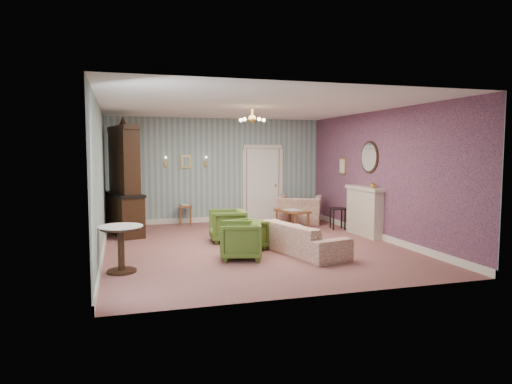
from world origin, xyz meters
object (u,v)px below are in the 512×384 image
object	(u,v)px
fireplace	(364,211)
sofa_chintz	(302,233)
olive_chair_a	(240,238)
olive_chair_c	(228,224)
dresser	(123,177)
pedestal_table	(121,249)
olive_chair_b	(246,233)
coffee_table	(292,219)
side_table_black	(338,219)
wingback_chair	(300,205)

from	to	relation	value
fireplace	sofa_chintz	bearing A→B (deg)	-147.44
olive_chair_a	olive_chair_c	xyz separation A→B (m)	(0.14, 1.67, 0.01)
dresser	olive_chair_c	bearing A→B (deg)	-50.34
sofa_chintz	pedestal_table	bearing A→B (deg)	83.45
olive_chair_b	coffee_table	distance (m)	2.82
coffee_table	pedestal_table	world-z (taller)	pedestal_table
fireplace	side_table_black	size ratio (longest dim) A/B	2.53
side_table_black	olive_chair_b	bearing A→B (deg)	-149.49
fireplace	coffee_table	distance (m)	1.93
wingback_chair	coffee_table	size ratio (longest dim) A/B	1.23
sofa_chintz	coffee_table	bearing A→B (deg)	-32.05
olive_chair_c	side_table_black	size ratio (longest dim) A/B	1.40
wingback_chair	dresser	bearing A→B (deg)	31.10
sofa_chintz	olive_chair_a	bearing A→B (deg)	79.71
dresser	fireplace	size ratio (longest dim) A/B	1.96
pedestal_table	dresser	bearing A→B (deg)	88.66
sofa_chintz	coffee_table	size ratio (longest dim) A/B	2.19
olive_chair_b	sofa_chintz	bearing A→B (deg)	38.36
wingback_chair	coffee_table	world-z (taller)	wingback_chair
fireplace	pedestal_table	world-z (taller)	fireplace
sofa_chintz	pedestal_table	xyz separation A→B (m)	(-3.37, -0.48, -0.01)
olive_chair_a	fireplace	world-z (taller)	fireplace
olive_chair_a	side_table_black	size ratio (longest dim) A/B	1.37
coffee_table	dresser	bearing A→B (deg)	175.44
olive_chair_a	pedestal_table	distance (m)	2.15
olive_chair_c	wingback_chair	world-z (taller)	wingback_chair
olive_chair_c	fireplace	world-z (taller)	fireplace
olive_chair_a	wingback_chair	world-z (taller)	wingback_chair
olive_chair_a	dresser	size ratio (longest dim) A/B	0.28
sofa_chintz	side_table_black	world-z (taller)	sofa_chintz
olive_chair_c	wingback_chair	xyz separation A→B (m)	(2.48, 1.91, 0.12)
olive_chair_b	pedestal_table	world-z (taller)	pedestal_table
fireplace	coffee_table	world-z (taller)	fireplace
olive_chair_a	dresser	world-z (taller)	dresser
dresser	olive_chair_b	bearing A→B (deg)	-61.60
olive_chair_a	coffee_table	xyz separation A→B (m)	(2.13, 2.88, -0.14)
olive_chair_a	olive_chair_b	distance (m)	0.79
sofa_chintz	fireplace	size ratio (longest dim) A/B	1.48
fireplace	side_table_black	distance (m)	1.03
olive_chair_c	fireplace	size ratio (longest dim) A/B	0.55
sofa_chintz	side_table_black	size ratio (longest dim) A/B	3.75
wingback_chair	dresser	size ratio (longest dim) A/B	0.43
dresser	side_table_black	size ratio (longest dim) A/B	4.96
pedestal_table	olive_chair_a	bearing A→B (deg)	10.34
olive_chair_b	coffee_table	size ratio (longest dim) A/B	0.71
sofa_chintz	wingback_chair	size ratio (longest dim) A/B	1.78
olive_chair_c	dresser	distance (m)	2.84
olive_chair_b	dresser	distance (m)	3.57
olive_chair_c	coffee_table	world-z (taller)	olive_chair_c
wingback_chair	dresser	world-z (taller)	dresser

